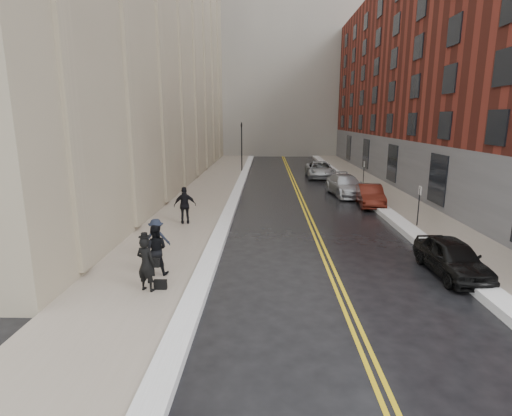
# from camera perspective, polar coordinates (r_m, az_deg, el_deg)

# --- Properties ---
(ground) EXTENTS (160.00, 160.00, 0.00)m
(ground) POSITION_cam_1_polar(r_m,az_deg,el_deg) (13.54, 1.30, -11.79)
(ground) COLOR black
(ground) RESTS_ON ground
(sidewalk_left) EXTENTS (4.00, 64.00, 0.15)m
(sidewalk_left) POSITION_cam_1_polar(r_m,az_deg,el_deg) (29.21, -7.43, 1.66)
(sidewalk_left) COLOR gray
(sidewalk_left) RESTS_ON ground
(sidewalk_right) EXTENTS (3.00, 64.00, 0.15)m
(sidewalk_right) POSITION_cam_1_polar(r_m,az_deg,el_deg) (30.23, 18.76, 1.45)
(sidewalk_right) COLOR gray
(sidewalk_right) RESTS_ON ground
(lane_stripe_a) EXTENTS (0.12, 64.00, 0.01)m
(lane_stripe_a) POSITION_cam_1_polar(r_m,az_deg,el_deg) (28.97, 6.15, 1.45)
(lane_stripe_a) COLOR gold
(lane_stripe_a) RESTS_ON ground
(lane_stripe_b) EXTENTS (0.12, 64.00, 0.01)m
(lane_stripe_b) POSITION_cam_1_polar(r_m,az_deg,el_deg) (28.99, 6.62, 1.45)
(lane_stripe_b) COLOR gold
(lane_stripe_b) RESTS_ON ground
(snow_ridge_left) EXTENTS (0.70, 60.80, 0.26)m
(snow_ridge_left) POSITION_cam_1_polar(r_m,az_deg,el_deg) (28.94, -2.93, 1.75)
(snow_ridge_left) COLOR white
(snow_ridge_left) RESTS_ON ground
(snow_ridge_right) EXTENTS (0.85, 60.80, 0.30)m
(snow_ridge_right) POSITION_cam_1_polar(r_m,az_deg,el_deg) (29.71, 15.36, 1.64)
(snow_ridge_right) COLOR white
(snow_ridge_right) RESTS_ON ground
(building_right) EXTENTS (14.00, 50.00, 18.00)m
(building_right) POSITION_cam_1_polar(r_m,az_deg,el_deg) (39.56, 28.95, 16.09)
(building_right) COLOR maroon
(building_right) RESTS_ON ground
(tower_far_right) EXTENTS (22.00, 18.00, 44.00)m
(tower_far_right) POSITION_cam_1_polar(r_m,az_deg,el_deg) (81.23, 12.48, 24.05)
(tower_far_right) COLOR slate
(tower_far_right) RESTS_ON ground
(traffic_signal) EXTENTS (0.18, 0.15, 5.20)m
(traffic_signal) POSITION_cam_1_polar(r_m,az_deg,el_deg) (42.48, -2.06, 9.27)
(traffic_signal) COLOR black
(traffic_signal) RESTS_ON ground
(parking_sign_near) EXTENTS (0.06, 0.35, 2.23)m
(parking_sign_near) POSITION_cam_1_polar(r_m,az_deg,el_deg) (22.21, 22.25, 0.69)
(parking_sign_near) COLOR black
(parking_sign_near) RESTS_ON ground
(parking_sign_far) EXTENTS (0.06, 0.35, 2.23)m
(parking_sign_far) POSITION_cam_1_polar(r_m,az_deg,el_deg) (33.54, 15.13, 4.96)
(parking_sign_far) COLOR black
(parking_sign_far) RESTS_ON ground
(car_black) EXTENTS (1.72, 3.99, 1.34)m
(car_black) POSITION_cam_1_polar(r_m,az_deg,el_deg) (16.27, 26.20, -6.33)
(car_black) COLOR black
(car_black) RESTS_ON ground
(car_maroon) EXTENTS (1.84, 4.32, 1.39)m
(car_maroon) POSITION_cam_1_polar(r_m,az_deg,el_deg) (27.11, 15.96, 1.74)
(car_maroon) COLOR #48150D
(car_maroon) RESTS_ON ground
(car_silver_near) EXTENTS (2.74, 5.42, 1.51)m
(car_silver_near) POSITION_cam_1_polar(r_m,az_deg,el_deg) (30.41, 12.65, 3.19)
(car_silver_near) COLOR #A1A4A9
(car_silver_near) RESTS_ON ground
(car_silver_far) EXTENTS (2.61, 5.54, 1.53)m
(car_silver_far) POSITION_cam_1_polar(r_m,az_deg,el_deg) (39.28, 9.11, 5.44)
(car_silver_far) COLOR #ABAEB3
(car_silver_far) RESTS_ON ground
(pedestrian_main) EXTENTS (0.77, 0.64, 1.81)m
(pedestrian_main) POSITION_cam_1_polar(r_m,az_deg,el_deg) (13.37, -15.44, -7.72)
(pedestrian_main) COLOR black
(pedestrian_main) RESTS_ON sidewalk_left
(pedestrian_a) EXTENTS (0.93, 0.75, 1.82)m
(pedestrian_a) POSITION_cam_1_polar(r_m,az_deg,el_deg) (14.64, -14.20, -5.81)
(pedestrian_a) COLOR black
(pedestrian_a) RESTS_ON sidewalk_left
(pedestrian_b) EXTENTS (1.10, 0.70, 1.61)m
(pedestrian_b) POSITION_cam_1_polar(r_m,az_deg,el_deg) (16.31, -14.03, -4.28)
(pedestrian_b) COLOR black
(pedestrian_b) RESTS_ON sidewalk_left
(pedestrian_c) EXTENTS (1.23, 0.71, 1.96)m
(pedestrian_c) POSITION_cam_1_polar(r_m,az_deg,el_deg) (21.34, -10.11, 0.37)
(pedestrian_c) COLOR black
(pedestrian_c) RESTS_ON sidewalk_left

